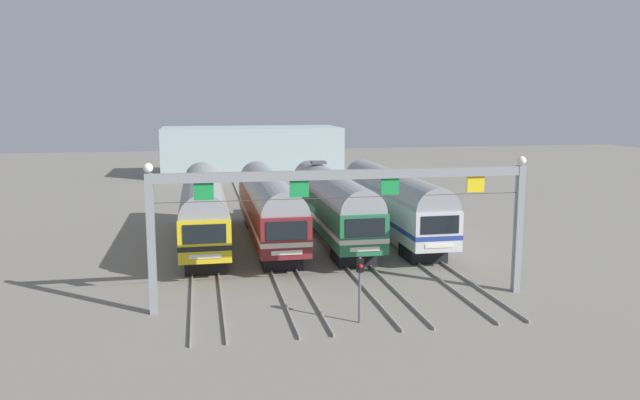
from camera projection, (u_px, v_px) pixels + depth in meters
ground_plane at (301, 241)px, 43.92m from camera, size 160.00×160.00×0.00m
track_bed at (273, 201)px, 60.39m from camera, size 14.70×70.00×0.15m
commuter_train_yellow at (203, 206)px, 42.27m from camera, size 2.88×18.06×4.77m
commuter_train_maroon at (269, 204)px, 43.08m from camera, size 2.88×18.06×4.77m
commuter_train_green at (332, 202)px, 43.90m from camera, size 2.88×18.06×5.05m
commuter_train_silver at (393, 200)px, 44.71m from camera, size 2.88×18.06×4.77m
catenary_gantry at (345, 198)px, 30.01m from camera, size 18.43×0.44×6.97m
yard_signal_mast at (360, 277)px, 27.64m from camera, size 0.28×0.35×2.96m
maintenance_building at (251, 151)px, 81.82m from camera, size 22.47×10.00×6.14m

